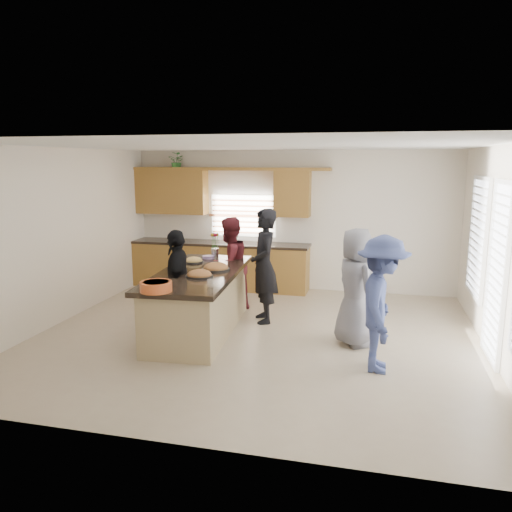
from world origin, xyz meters
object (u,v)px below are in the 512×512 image
(woman_right_front, at_px, (355,287))
(island, at_px, (199,303))
(woman_left_mid, at_px, (229,265))
(salad_bowl, at_px, (156,286))
(woman_right_back, at_px, (382,304))
(woman_left_back, at_px, (264,266))
(woman_left_front, at_px, (178,282))

(woman_right_front, bearing_deg, island, 59.40)
(woman_left_mid, bearing_deg, salad_bowl, 20.85)
(salad_bowl, bearing_deg, woman_right_back, 8.53)
(woman_left_mid, xyz_separation_m, woman_right_back, (2.55, -1.97, 0.03))
(salad_bowl, height_order, woman_left_back, woman_left_back)
(woman_left_back, xyz_separation_m, woman_left_front, (-1.13, -0.87, -0.13))
(woman_right_front, bearing_deg, woman_left_back, 33.13)
(woman_left_mid, height_order, woman_right_back, woman_right_back)
(island, xyz_separation_m, woman_left_back, (0.85, 0.74, 0.47))
(island, distance_m, woman_right_back, 2.84)
(salad_bowl, bearing_deg, woman_left_mid, 83.89)
(woman_left_front, distance_m, woman_right_front, 2.62)
(woman_left_back, relative_size, woman_left_front, 1.16)
(woman_left_mid, distance_m, woman_right_back, 3.22)
(woman_left_mid, relative_size, woman_right_back, 0.96)
(island, distance_m, woman_left_front, 0.47)
(salad_bowl, distance_m, woman_left_back, 2.20)
(salad_bowl, distance_m, woman_left_front, 1.13)
(woman_left_back, height_order, woman_left_mid, woman_left_back)
(island, xyz_separation_m, woman_left_mid, (0.14, 1.15, 0.37))
(woman_left_mid, distance_m, woman_left_front, 1.36)
(island, distance_m, woman_left_mid, 1.22)
(woman_left_front, xyz_separation_m, woman_right_front, (2.62, 0.15, 0.04))
(woman_right_front, bearing_deg, woman_left_mid, 31.58)
(salad_bowl, height_order, woman_left_mid, woman_left_mid)
(island, bearing_deg, woman_right_back, -21.09)
(salad_bowl, bearing_deg, woman_right_front, 27.11)
(woman_left_mid, bearing_deg, island, 19.99)
(woman_left_back, distance_m, woman_right_back, 2.41)
(woman_left_mid, height_order, woman_left_front, woman_left_mid)
(woman_left_back, xyz_separation_m, woman_right_back, (1.84, -1.55, -0.07))
(salad_bowl, distance_m, woman_right_back, 2.84)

